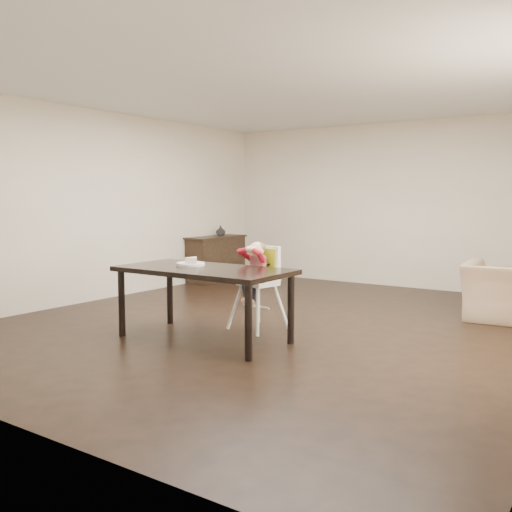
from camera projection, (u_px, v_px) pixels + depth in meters
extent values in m
plane|color=black|center=(280.00, 324.00, 6.64)|extent=(7.00, 7.00, 0.00)
cube|color=beige|center=(393.00, 205.00, 9.38)|extent=(6.00, 0.02, 2.70)
cube|color=beige|center=(104.00, 206.00, 8.19)|extent=(0.02, 7.00, 2.70)
cube|color=white|center=(281.00, 87.00, 6.37)|extent=(6.00, 7.00, 0.02)
cube|color=black|center=(204.00, 270.00, 5.83)|extent=(1.80, 0.90, 0.05)
cylinder|color=black|center=(122.00, 304.00, 6.02)|extent=(0.07, 0.07, 0.70)
cylinder|color=black|center=(248.00, 323.00, 5.10)|extent=(0.07, 0.07, 0.70)
cylinder|color=black|center=(170.00, 294.00, 6.63)|extent=(0.07, 0.07, 0.70)
cylinder|color=black|center=(291.00, 309.00, 5.71)|extent=(0.07, 0.07, 0.70)
cylinder|color=white|center=(235.00, 306.00, 6.35)|extent=(0.04, 0.04, 0.52)
cylinder|color=white|center=(258.00, 311.00, 6.09)|extent=(0.04, 0.04, 0.52)
cylinder|color=white|center=(258.00, 302.00, 6.61)|extent=(0.04, 0.04, 0.52)
cylinder|color=white|center=(282.00, 306.00, 6.34)|extent=(0.04, 0.04, 0.52)
cube|color=white|center=(258.00, 283.00, 6.32)|extent=(0.43, 0.40, 0.05)
cube|color=#A1B216|center=(258.00, 280.00, 6.32)|extent=(0.35, 0.33, 0.03)
cube|color=white|center=(267.00, 263.00, 6.40)|extent=(0.37, 0.12, 0.39)
cube|color=#A1B216|center=(266.00, 264.00, 6.38)|extent=(0.31, 0.08, 0.35)
cube|color=black|center=(257.00, 264.00, 6.37)|extent=(0.06, 0.17, 0.02)
cube|color=black|center=(265.00, 265.00, 6.29)|extent=(0.06, 0.17, 0.02)
cylinder|color=#AB131B|center=(258.00, 268.00, 6.30)|extent=(0.25, 0.25, 0.25)
sphere|color=beige|center=(257.00, 249.00, 6.27)|extent=(0.20, 0.20, 0.17)
ellipsoid|color=brown|center=(258.00, 248.00, 6.28)|extent=(0.20, 0.19, 0.13)
sphere|color=beige|center=(249.00, 249.00, 6.23)|extent=(0.09, 0.09, 0.07)
sphere|color=beige|center=(253.00, 250.00, 6.18)|extent=(0.09, 0.09, 0.07)
cylinder|color=white|center=(191.00, 264.00, 6.03)|extent=(0.35, 0.35, 0.02)
torus|color=white|center=(191.00, 263.00, 6.03)|extent=(0.35, 0.35, 0.02)
cube|color=black|center=(216.00, 259.00, 10.07)|extent=(0.40, 1.20, 0.76)
cube|color=black|center=(216.00, 237.00, 10.03)|extent=(0.44, 1.26, 0.03)
imported|color=#99999E|center=(221.00, 231.00, 10.13)|extent=(0.22, 0.23, 0.17)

